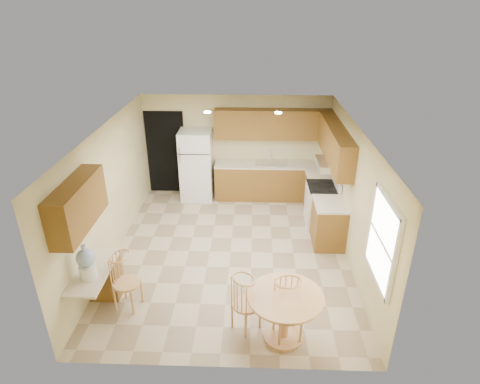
{
  "coord_description": "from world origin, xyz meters",
  "views": [
    {
      "loc": [
        0.41,
        -6.6,
        4.52
      ],
      "look_at": [
        0.18,
        0.3,
        1.17
      ],
      "focal_mm": 30.0,
      "sensor_mm": 36.0,
      "label": 1
    }
  ],
  "objects_px": {
    "chair_table_a": "(246,302)",
    "chair_table_b": "(289,311)",
    "stove": "(322,205)",
    "chair_desk": "(124,280)",
    "water_crock": "(86,263)",
    "dining_table": "(285,311)",
    "refrigerator": "(197,165)"
  },
  "relations": [
    {
      "from": "chair_desk",
      "to": "chair_table_b",
      "type": "bearing_deg",
      "value": 89.27
    },
    {
      "from": "chair_table_a",
      "to": "chair_table_b",
      "type": "relative_size",
      "value": 0.95
    },
    {
      "from": "stove",
      "to": "dining_table",
      "type": "height_order",
      "value": "stove"
    },
    {
      "from": "chair_table_b",
      "to": "water_crock",
      "type": "distance_m",
      "value": 3.01
    },
    {
      "from": "water_crock",
      "to": "chair_table_a",
      "type": "bearing_deg",
      "value": -5.74
    },
    {
      "from": "refrigerator",
      "to": "water_crock",
      "type": "distance_m",
      "value": 4.39
    },
    {
      "from": "chair_table_b",
      "to": "chair_table_a",
      "type": "bearing_deg",
      "value": -30.5
    },
    {
      "from": "stove",
      "to": "refrigerator",
      "type": "bearing_deg",
      "value": 157.01
    },
    {
      "from": "chair_table_b",
      "to": "chair_desk",
      "type": "xyz_separation_m",
      "value": [
        -2.5,
        0.6,
        -0.01
      ]
    },
    {
      "from": "water_crock",
      "to": "chair_desk",
      "type": "bearing_deg",
      "value": 20.25
    },
    {
      "from": "stove",
      "to": "water_crock",
      "type": "distance_m",
      "value": 5.0
    },
    {
      "from": "dining_table",
      "to": "chair_desk",
      "type": "relative_size",
      "value": 1.11
    },
    {
      "from": "stove",
      "to": "water_crock",
      "type": "xyz_separation_m",
      "value": [
        -3.92,
        -3.04,
        0.55
      ]
    },
    {
      "from": "dining_table",
      "to": "chair_table_b",
      "type": "bearing_deg",
      "value": -62.14
    },
    {
      "from": "refrigerator",
      "to": "stove",
      "type": "distance_m",
      "value": 3.15
    },
    {
      "from": "chair_table_a",
      "to": "refrigerator",
      "type": "bearing_deg",
      "value": 151.77
    },
    {
      "from": "dining_table",
      "to": "water_crock",
      "type": "xyz_separation_m",
      "value": [
        -2.9,
        0.34,
        0.5
      ]
    },
    {
      "from": "dining_table",
      "to": "chair_desk",
      "type": "height_order",
      "value": "chair_desk"
    },
    {
      "from": "refrigerator",
      "to": "chair_table_a",
      "type": "relative_size",
      "value": 1.84
    },
    {
      "from": "dining_table",
      "to": "chair_table_a",
      "type": "distance_m",
      "value": 0.56
    },
    {
      "from": "chair_desk",
      "to": "dining_table",
      "type": "bearing_deg",
      "value": 91.11
    },
    {
      "from": "chair_table_b",
      "to": "dining_table",
      "type": "bearing_deg",
      "value": -74.32
    },
    {
      "from": "chair_table_a",
      "to": "chair_table_b",
      "type": "distance_m",
      "value": 0.63
    },
    {
      "from": "chair_table_a",
      "to": "water_crock",
      "type": "xyz_separation_m",
      "value": [
        -2.35,
        0.24,
        0.45
      ]
    },
    {
      "from": "chair_table_a",
      "to": "chair_table_b",
      "type": "xyz_separation_m",
      "value": [
        0.6,
        -0.2,
        0.03
      ]
    },
    {
      "from": "stove",
      "to": "chair_desk",
      "type": "bearing_deg",
      "value": -140.41
    },
    {
      "from": "chair_table_b",
      "to": "water_crock",
      "type": "height_order",
      "value": "water_crock"
    },
    {
      "from": "dining_table",
      "to": "chair_table_b",
      "type": "distance_m",
      "value": 0.14
    },
    {
      "from": "stove",
      "to": "chair_desk",
      "type": "distance_m",
      "value": 4.51
    },
    {
      "from": "chair_desk",
      "to": "water_crock",
      "type": "distance_m",
      "value": 0.65
    },
    {
      "from": "dining_table",
      "to": "chair_table_b",
      "type": "height_order",
      "value": "chair_table_b"
    },
    {
      "from": "stove",
      "to": "water_crock",
      "type": "bearing_deg",
      "value": -142.24
    }
  ]
}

